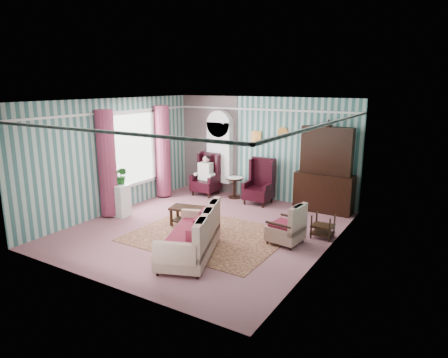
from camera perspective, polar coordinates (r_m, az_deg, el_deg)
The scene contains 17 objects.
floor at distance 9.22m, azimuth -2.81°, elevation -7.17°, with size 6.00×6.00×0.00m, color #8F535B.
room_shell at distance 9.22m, azimuth -5.53°, elevation 5.66°, with size 5.53×6.02×2.91m.
bookcase at distance 11.94m, azimuth -0.62°, elevation 3.20°, with size 0.80×0.28×2.24m, color silver.
dresser_hutch at distance 10.50m, azimuth 14.28°, elevation 1.68°, with size 1.50×0.56×2.36m, color black.
wingback_left at distance 11.85m, azimuth -2.63°, elevation 0.67°, with size 0.76×0.80×1.25m, color black.
wingback_right at distance 11.00m, azimuth 4.96°, elevation -0.38°, with size 0.76×0.80×1.25m, color black.
seated_woman at distance 11.86m, azimuth -2.63°, elevation 0.51°, with size 0.44×0.40×1.18m, color beige, non-canonical shape.
round_side_table at distance 11.59m, azimuth 1.50°, elevation -1.27°, with size 0.50×0.50×0.60m, color black.
nest_table at distance 8.90m, azimuth 13.94°, elevation -6.51°, with size 0.45×0.38×0.54m, color black.
plant_stand at distance 10.37m, azimuth -14.86°, elevation -2.94°, with size 0.55×0.35×0.80m, color white.
rug at distance 8.83m, azimuth -2.27°, elevation -8.08°, with size 3.20×2.60×0.01m, color #4B191C.
sofa at distance 7.69m, azimuth -4.96°, elevation -7.65°, with size 1.93×1.08×0.97m, color #C3B597.
floral_armchair at distance 8.36m, azimuth 8.85°, elevation -5.65°, with size 0.72×0.87×1.07m, color #B7B08E.
coffee_table at distance 9.40m, azimuth -4.81°, elevation -5.36°, with size 0.93×0.45×0.45m, color black.
potted_plant_a at distance 10.21m, azimuth -15.92°, elevation 0.33°, with size 0.39×0.34×0.44m, color #204A17.
potted_plant_b at distance 10.23m, azimuth -14.34°, elevation 0.42°, with size 0.24×0.19×0.43m, color #1E571B.
potted_plant_c at distance 10.28m, azimuth -15.09°, elevation 0.30°, with size 0.21×0.21×0.38m, color #1A531A.
Camera 1 is at (4.85, -7.14, 3.25)m, focal length 32.00 mm.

